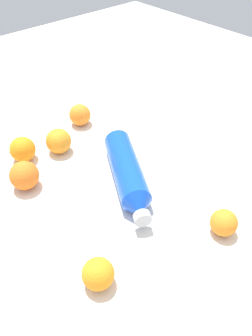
{
  "coord_description": "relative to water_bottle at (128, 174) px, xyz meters",
  "views": [
    {
      "loc": [
        -0.52,
        0.41,
        0.63
      ],
      "look_at": [
        -0.02,
        -0.03,
        0.04
      ],
      "focal_mm": 35.64,
      "sensor_mm": 36.0,
      "label": 1
    }
  ],
  "objects": [
    {
      "name": "ground_plane",
      "position": [
        0.04,
        0.02,
        -0.04
      ],
      "size": [
        2.4,
        2.4,
        0.0
      ],
      "primitive_type": "plane",
      "color": "silver"
    },
    {
      "name": "water_bottle",
      "position": [
        0.0,
        0.0,
        0.0
      ],
      "size": [
        0.3,
        0.21,
        0.08
      ],
      "rotation": [
        0.0,
        0.0,
        2.63
      ],
      "color": "blue",
      "rests_on": "ground_plane"
    },
    {
      "name": "orange_0",
      "position": [
        -0.26,
        -0.06,
        -0.01
      ],
      "size": [
        0.06,
        0.06,
        0.06
      ],
      "primitive_type": "sphere",
      "color": "orange",
      "rests_on": "ground_plane"
    },
    {
      "name": "orange_1",
      "position": [
        -0.17,
        0.24,
        -0.0
      ],
      "size": [
        0.07,
        0.07,
        0.07
      ],
      "primitive_type": "sphere",
      "color": "orange",
      "rests_on": "ground_plane"
    },
    {
      "name": "orange_2",
      "position": [
        0.24,
        0.06,
        -0.0
      ],
      "size": [
        0.07,
        0.07,
        0.07
      ],
      "primitive_type": "sphere",
      "color": "orange",
      "rests_on": "ground_plane"
    },
    {
      "name": "orange_3",
      "position": [
        0.28,
        0.15,
        -0.0
      ],
      "size": [
        0.07,
        0.07,
        0.07
      ],
      "primitive_type": "sphere",
      "color": "orange",
      "rests_on": "ground_plane"
    },
    {
      "name": "orange_4",
      "position": [
        0.32,
        -0.08,
        -0.0
      ],
      "size": [
        0.07,
        0.07,
        0.07
      ],
      "primitive_type": "sphere",
      "color": "orange",
      "rests_on": "ground_plane"
    },
    {
      "name": "orange_5",
      "position": [
        0.17,
        0.21,
        0.0
      ],
      "size": [
        0.08,
        0.08,
        0.08
      ],
      "primitive_type": "sphere",
      "color": "orange",
      "rests_on": "ground_plane"
    },
    {
      "name": "folded_napkin",
      "position": [
        -0.36,
        0.14,
        -0.04
      ],
      "size": [
        0.23,
        0.23,
        0.01
      ],
      "primitive_type": "cube",
      "rotation": [
        0.0,
        0.0,
        0.6
      ],
      "color": "white",
      "rests_on": "ground_plane"
    }
  ]
}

